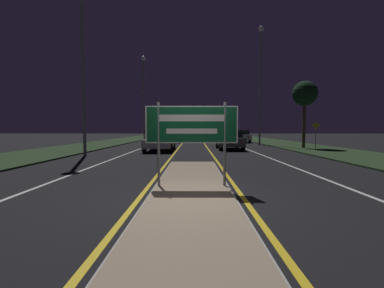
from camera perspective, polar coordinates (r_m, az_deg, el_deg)
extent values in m
plane|color=black|center=(5.93, -0.15, -12.16)|extent=(160.00, 160.00, 0.00)
cube|color=#999993|center=(6.85, -0.08, -9.80)|extent=(2.01, 9.91, 0.05)
cube|color=gray|center=(6.85, -0.08, -9.60)|extent=(1.89, 9.79, 0.10)
cube|color=#23381E|center=(27.47, -19.99, -0.03)|extent=(5.00, 100.00, 0.08)
cube|color=#23381E|center=(27.44, 20.50, -0.05)|extent=(5.00, 100.00, 0.08)
cube|color=gold|center=(30.78, -1.96, 0.45)|extent=(0.12, 70.00, 0.01)
cube|color=gold|center=(30.77, 2.49, 0.45)|extent=(0.12, 70.00, 0.01)
cube|color=silver|center=(31.05, -7.51, 0.45)|extent=(0.12, 70.00, 0.01)
cube|color=silver|center=(31.03, 8.04, 0.44)|extent=(0.12, 70.00, 0.01)
cube|color=silver|center=(31.60, -12.91, 0.44)|extent=(0.10, 70.00, 0.01)
cube|color=silver|center=(31.57, 13.44, 0.43)|extent=(0.10, 70.00, 0.01)
cylinder|color=gray|center=(6.75, -7.43, -0.03)|extent=(0.07, 0.07, 2.18)
cylinder|color=gray|center=(6.73, 7.28, -0.03)|extent=(0.07, 0.07, 2.18)
cube|color=#0F512D|center=(6.67, -0.08, 4.34)|extent=(2.40, 0.04, 0.96)
cube|color=white|center=(6.65, -0.08, 4.34)|extent=(2.40, 0.00, 0.96)
cube|color=#0F512D|center=(6.65, -0.08, 4.34)|extent=(2.33, 0.01, 0.91)
cube|color=white|center=(6.65, -0.08, 5.79)|extent=(1.68, 0.01, 0.17)
cube|color=white|center=(6.64, -0.08, 2.89)|extent=(1.32, 0.01, 0.13)
cylinder|color=gray|center=(16.63, -23.07, 15.39)|extent=(0.18, 0.18, 10.24)
cylinder|color=gray|center=(33.40, -10.64, 9.41)|extent=(0.18, 0.18, 10.24)
sphere|color=white|center=(34.37, -10.75, 18.22)|extent=(0.58, 0.58, 0.58)
cylinder|color=gray|center=(26.03, 14.95, 11.84)|extent=(0.18, 0.18, 10.92)
sphere|color=white|center=(27.43, 15.14, 23.51)|extent=(0.50, 0.50, 0.50)
cube|color=#4C514C|center=(19.97, 8.31, 0.62)|extent=(1.72, 4.11, 0.64)
cube|color=black|center=(19.71, 8.42, 2.21)|extent=(1.52, 2.14, 0.48)
sphere|color=red|center=(17.89, 7.51, 0.56)|extent=(0.14, 0.14, 0.14)
sphere|color=red|center=(18.05, 10.88, 0.56)|extent=(0.14, 0.14, 0.14)
cylinder|color=black|center=(21.16, 5.62, -0.08)|extent=(0.22, 0.62, 0.62)
cylinder|color=black|center=(21.37, 10.01, -0.08)|extent=(0.22, 0.62, 0.62)
cylinder|color=black|center=(18.63, 6.34, -0.55)|extent=(0.22, 0.62, 0.62)
cylinder|color=black|center=(18.87, 11.30, -0.55)|extent=(0.22, 0.62, 0.62)
cube|color=#B7B7BC|center=(30.60, 10.66, 1.54)|extent=(1.80, 4.10, 0.62)
cube|color=black|center=(30.35, 10.75, 2.59)|extent=(1.58, 2.13, 0.51)
sphere|color=red|center=(28.50, 10.29, 1.57)|extent=(0.14, 0.14, 0.14)
sphere|color=red|center=(28.72, 12.48, 1.55)|extent=(0.14, 0.14, 0.14)
cylinder|color=black|center=(31.73, 8.72, 1.06)|extent=(0.22, 0.63, 0.63)
cylinder|color=black|center=(32.02, 11.76, 1.05)|extent=(0.22, 0.63, 0.63)
cylinder|color=black|center=(29.22, 9.44, 0.86)|extent=(0.22, 0.63, 0.63)
cylinder|color=black|center=(29.54, 12.73, 0.85)|extent=(0.22, 0.63, 0.63)
cube|color=#B7B7BC|center=(42.65, 8.49, 2.15)|extent=(1.84, 4.78, 0.64)
cube|color=black|center=(42.35, 8.55, 2.90)|extent=(1.62, 2.49, 0.48)
sphere|color=red|center=(40.22, 8.16, 2.19)|extent=(0.14, 0.14, 0.14)
sphere|color=red|center=(40.39, 9.76, 2.18)|extent=(0.14, 0.14, 0.14)
cylinder|color=black|center=(44.01, 7.08, 1.78)|extent=(0.22, 0.72, 0.72)
cylinder|color=black|center=(44.25, 9.34, 1.77)|extent=(0.22, 0.72, 0.72)
cylinder|color=black|center=(41.07, 7.56, 1.66)|extent=(0.22, 0.72, 0.72)
cylinder|color=black|center=(41.33, 9.98, 1.65)|extent=(0.22, 0.72, 0.72)
cube|color=silver|center=(18.73, -7.09, 0.31)|extent=(1.84, 4.59, 0.57)
cube|color=black|center=(18.98, -7.00, 1.99)|extent=(1.62, 2.39, 0.52)
sphere|color=white|center=(16.57, -10.07, 0.13)|extent=(0.14, 0.14, 0.14)
sphere|color=white|center=(16.40, -6.15, 0.13)|extent=(0.14, 0.14, 0.14)
cylinder|color=black|center=(17.48, -10.55, -0.87)|extent=(0.22, 0.61, 0.61)
cylinder|color=black|center=(17.24, -4.79, -0.89)|extent=(0.22, 0.61, 0.61)
cylinder|color=black|center=(20.28, -9.03, -0.27)|extent=(0.22, 0.61, 0.61)
cylinder|color=black|center=(20.07, -4.07, -0.28)|extent=(0.22, 0.61, 0.61)
cube|color=#B7B7BC|center=(29.94, -4.49, 1.58)|extent=(1.84, 4.34, 0.63)
cube|color=black|center=(30.18, -4.45, 2.58)|extent=(1.62, 2.26, 0.42)
sphere|color=white|center=(27.85, -6.03, 1.59)|extent=(0.14, 0.14, 0.14)
sphere|color=white|center=(27.75, -3.68, 1.60)|extent=(0.14, 0.14, 0.14)
cylinder|color=black|center=(28.70, -6.46, 0.86)|extent=(0.22, 0.65, 0.65)
cylinder|color=black|center=(28.55, -2.95, 0.86)|extent=(0.22, 0.65, 0.65)
cylinder|color=black|center=(31.37, -5.88, 1.08)|extent=(0.22, 0.65, 0.65)
cylinder|color=black|center=(31.23, -2.66, 1.08)|extent=(0.22, 0.65, 0.65)
cube|color=#4C514C|center=(46.18, -6.91, 2.17)|extent=(1.83, 4.36, 0.61)
cube|color=black|center=(46.43, -6.88, 2.87)|extent=(1.61, 2.26, 0.51)
sphere|color=white|center=(44.12, -8.00, 2.21)|extent=(0.14, 0.14, 0.14)
sphere|color=white|center=(43.97, -6.54, 2.21)|extent=(0.14, 0.14, 0.14)
cylinder|color=black|center=(44.97, -8.23, 1.74)|extent=(0.22, 0.62, 0.62)
cylinder|color=black|center=(44.74, -6.02, 1.75)|extent=(0.22, 0.62, 0.62)
cylinder|color=black|center=(47.64, -7.75, 1.84)|extent=(0.22, 0.62, 0.62)
cylinder|color=black|center=(47.43, -5.66, 1.85)|extent=(0.22, 0.62, 0.62)
cylinder|color=gray|center=(22.32, 25.79, 1.53)|extent=(0.06, 0.06, 1.83)
cube|color=yellow|center=(22.31, 25.84, 3.73)|extent=(0.60, 0.02, 0.60)
cylinder|color=#4C3823|center=(22.34, 23.63, 4.21)|extent=(0.24, 0.24, 3.87)
sphere|color=black|center=(22.51, 23.78, 10.26)|extent=(1.94, 1.94, 1.94)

